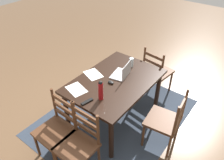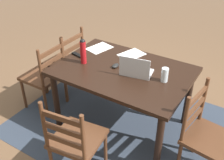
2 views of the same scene
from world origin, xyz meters
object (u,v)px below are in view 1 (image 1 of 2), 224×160
Objects in this scene: laptop at (123,72)px; computer_mouse at (111,82)px; tv_remote at (87,102)px; chair_left_far at (157,72)px; dining_table at (115,85)px; drinking_glass at (131,62)px; chair_right_far at (79,145)px; chair_far_head at (166,121)px; water_bottle at (101,90)px; chair_right_near at (57,129)px.

laptop reaches higher than computer_mouse.
laptop is 0.78m from tv_remote.
dining_table is at bearing -10.95° from chair_left_far.
drinking_glass is 0.87× the size of tv_remote.
dining_table is 1.51× the size of chair_right_far.
chair_far_head reaches higher than dining_table.
chair_far_head and chair_right_far have the same top height.
water_bottle reaches higher than computer_mouse.
chair_left_far is at bearing -179.85° from chair_right_far.
water_bottle reaches higher than chair_far_head.
chair_left_far is at bearing 169.05° from dining_table.
dining_table is 1.05m from chair_right_near.
laptop is 2.09× the size of tv_remote.
water_bottle is 0.24m from tv_remote.
chair_far_head is at bearing 34.02° from chair_left_far.
tv_remote is at bearing 1.30° from drinking_glass.
water_bottle is at bearing 151.31° from chair_right_near.
chair_right_near is at bearing -28.69° from water_bottle.
chair_right_far is 1.24m from laptop.
chair_right_near is 2.67× the size of laptop.
computer_mouse is (1.11, -0.20, 0.33)m from chair_left_far.
tv_remote is at bearing 0.62° from dining_table.
chair_far_head is 1.48m from chair_right_near.
water_bottle is at bearing 70.75° from tv_remote.
chair_right_near is 9.50× the size of computer_mouse.
dining_table is at bearing -177.32° from computer_mouse.
tv_remote is (-0.39, 0.21, 0.32)m from chair_right_near.
drinking_glass is at bearing 172.96° from chair_right_near.
chair_left_far is at bearing 168.76° from laptop.
chair_right_far is 5.59× the size of tv_remote.
computer_mouse reaches higher than dining_table.
water_bottle is (1.46, -0.09, 0.46)m from chair_left_far.
chair_far_head is 1.00× the size of chair_right_far.
chair_right_near is at bearing -46.61° from chair_far_head.
water_bottle is at bearing 13.23° from dining_table.
chair_right_far is at bearing 90.00° from chair_right_near.
chair_left_far is 1.53m from water_bottle.
chair_left_far is 1.17m from computer_mouse.
water_bottle is 2.90× the size of computer_mouse.
dining_table is 14.39× the size of computer_mouse.
chair_right_far reaches higher than tv_remote.
chair_right_far is 9.50× the size of computer_mouse.
chair_far_head is at bearing 90.33° from dining_table.
tv_remote is (0.16, -0.10, -0.14)m from water_bottle.
dining_table is 0.62m from tv_remote.
chair_right_near is (1.01, -0.20, -0.21)m from dining_table.
chair_right_far is 2.67× the size of laptop.
chair_left_far is at bearing 158.68° from drinking_glass.
dining_table is 1.51× the size of chair_far_head.
water_bottle reaches higher than chair_right_far.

